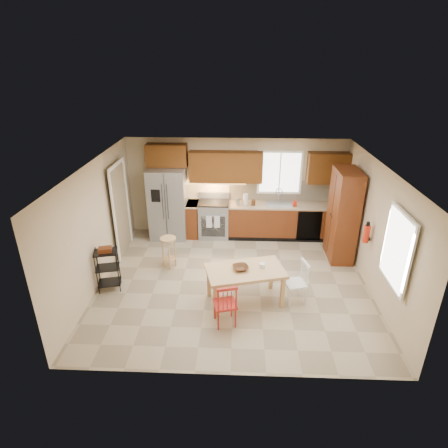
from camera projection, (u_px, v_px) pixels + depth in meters
The scene contains 33 objects.
floor at pixel (233, 282), 7.84m from camera, with size 5.50×5.50×0.00m, color tan.
ceiling at pixel (235, 166), 6.81m from camera, with size 5.50×5.00×0.02m, color silver.
wall_back at pixel (236, 187), 9.60m from camera, with size 5.50×0.02×2.50m, color #CCB793.
wall_front at pixel (231, 306), 5.05m from camera, with size 5.50×0.02×2.50m, color #CCB793.
wall_left at pixel (96, 226), 7.43m from camera, with size 0.02×5.00×2.50m, color #CCB793.
wall_right at pixel (376, 230), 7.22m from camera, with size 0.02×5.00×2.50m, color #CCB793.
refrigerator at pixel (168, 203), 9.46m from camera, with size 0.92×0.75×1.82m, color gray.
range_stove at pixel (214, 220), 9.66m from camera, with size 0.76×0.63×0.92m, color gray.
base_cabinet_narrow at pixel (193, 219), 9.70m from camera, with size 0.30×0.60×0.90m, color #632B12.
base_cabinet_run at pixel (285, 221), 9.61m from camera, with size 2.92×0.60×0.90m, color #632B12.
dishwasher at pixel (309, 226), 9.32m from camera, with size 0.60×0.02×0.78m, color black.
backsplash at pixel (286, 190), 9.57m from camera, with size 2.92×0.03×0.55m, color beige.
upper_over_fridge at pixel (167, 155), 9.15m from camera, with size 1.00×0.35×0.55m, color #592F0E.
upper_left_block at pixel (226, 167), 9.21m from camera, with size 1.80×0.35×0.75m, color #592F0E.
upper_right_block at pixel (328, 168), 9.12m from camera, with size 1.00×0.35×0.75m, color #592F0E.
window_back at pixel (280, 173), 9.37m from camera, with size 1.12×0.04×1.12m, color white.
sink at pixel (279, 206), 9.45m from camera, with size 0.62×0.46×0.16m, color gray.
undercab_glow at pixel (214, 182), 9.36m from camera, with size 1.60×0.30×0.01m, color #FFBF66.
soap_bottle at pixel (295, 203), 9.28m from camera, with size 0.09×0.09×0.19m, color red.
paper_towel at pixel (245, 199), 9.36m from camera, with size 0.12×0.12×0.28m, color silver.
canister_steel at pixel (237, 201), 9.39m from camera, with size 0.11×0.11×0.18m, color gray.
canister_wood at pixel (253, 203), 9.35m from camera, with size 0.10×0.10×0.14m, color #512D15.
pantry at pixel (343, 215), 8.41m from camera, with size 0.50×0.95×2.10m, color #632B12.
fire_extinguisher at pixel (366, 234), 7.42m from camera, with size 0.12×0.12×0.36m, color red.
window_right at pixel (397, 250), 6.09m from camera, with size 0.04×1.02×1.32m, color white.
doorway at pixel (120, 210), 8.69m from camera, with size 0.04×0.95×2.10m, color #8C7A59.
dining_table at pixel (245, 286), 7.08m from camera, with size 1.43×0.81×0.70m, color tan, non-canonical shape.
chair_red at pixel (225, 303), 6.48m from camera, with size 0.39×0.39×0.84m, color #AE211A, non-canonical shape.
chair_white at pixel (295, 283), 7.06m from camera, with size 0.39×0.39×0.84m, color silver, non-canonical shape.
table_bowl at pixel (240, 270), 6.94m from camera, with size 0.29×0.29×0.07m, color #512D15.
table_jar at pixel (262, 266), 6.99m from camera, with size 0.10×0.10×0.11m, color silver.
bar_stool at pixel (169, 252), 8.26m from camera, with size 0.35×0.35×0.72m, color tan, non-canonical shape.
utility_cart at pixel (108, 270), 7.44m from camera, with size 0.45×0.35×0.89m, color black, non-canonical shape.
Camera 1 is at (0.08, -6.64, 4.35)m, focal length 30.00 mm.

